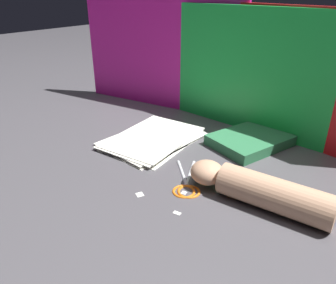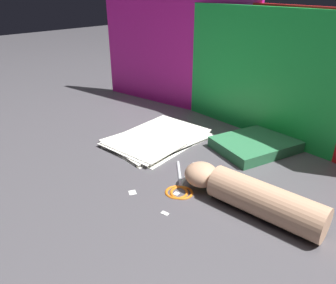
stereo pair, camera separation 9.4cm
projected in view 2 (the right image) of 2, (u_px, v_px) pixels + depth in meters
name	position (u px, v px, depth m)	size (l,w,h in m)	color
ground_plane	(167.00, 156.00, 0.99)	(6.00, 6.00, 0.00)	#4C494F
backdrop_panel_left	(173.00, 44.00, 1.30)	(0.70, 0.12, 0.51)	#D81E9E
backdrop_panel_center	(237.00, 69.00, 1.13)	(0.78, 0.07, 0.41)	green
backdrop_panel_right	(306.00, 82.00, 0.97)	(0.55, 0.13, 0.42)	red
paper_stack	(157.00, 138.00, 1.09)	(0.26, 0.34, 0.02)	white
book_closed	(255.00, 144.00, 1.03)	(0.24, 0.28, 0.03)	#2D7247
scissors	(180.00, 185.00, 0.84)	(0.16, 0.18, 0.01)	silver
hand_forearm	(251.00, 195.00, 0.74)	(0.35, 0.10, 0.08)	tan
paper_scrap_near	(176.00, 193.00, 0.81)	(0.01, 0.02, 0.00)	white
paper_scrap_mid	(165.00, 213.00, 0.74)	(0.02, 0.01, 0.00)	white
paper_scrap_far	(132.00, 192.00, 0.82)	(0.03, 0.02, 0.00)	white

